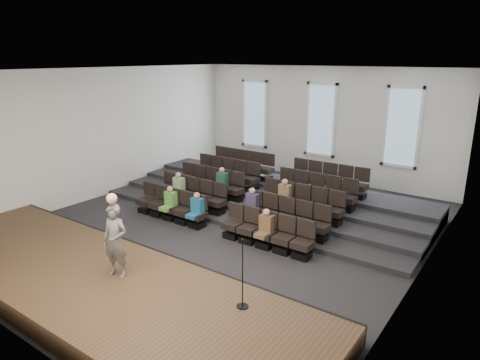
# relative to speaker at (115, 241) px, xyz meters

# --- Properties ---
(ground) EXTENTS (14.00, 14.00, 0.00)m
(ground) POSITION_rel_speaker_xyz_m (-0.49, 4.77, -1.37)
(ground) COLOR black
(ground) RESTS_ON ground
(ceiling) EXTENTS (12.00, 14.00, 0.02)m
(ceiling) POSITION_rel_speaker_xyz_m (-0.49, 4.77, 3.64)
(ceiling) COLOR white
(ceiling) RESTS_ON ground
(wall_back) EXTENTS (12.00, 0.04, 5.00)m
(wall_back) POSITION_rel_speaker_xyz_m (-0.49, 11.79, 1.13)
(wall_back) COLOR silver
(wall_back) RESTS_ON ground
(wall_left) EXTENTS (0.04, 14.00, 5.00)m
(wall_left) POSITION_rel_speaker_xyz_m (-6.51, 4.77, 1.13)
(wall_left) COLOR silver
(wall_left) RESTS_ON ground
(wall_right) EXTENTS (0.04, 14.00, 5.00)m
(wall_right) POSITION_rel_speaker_xyz_m (5.53, 4.77, 1.13)
(wall_right) COLOR silver
(wall_right) RESTS_ON ground
(stage) EXTENTS (11.80, 3.60, 0.50)m
(stage) POSITION_rel_speaker_xyz_m (-0.49, -0.33, -1.12)
(stage) COLOR #42301C
(stage) RESTS_ON ground
(stage_lip) EXTENTS (11.80, 0.06, 0.52)m
(stage_lip) POSITION_rel_speaker_xyz_m (-0.49, 1.44, -1.12)
(stage_lip) COLOR black
(stage_lip) RESTS_ON ground
(risers) EXTENTS (11.80, 4.80, 0.60)m
(risers) POSITION_rel_speaker_xyz_m (-0.49, 7.94, -1.17)
(risers) COLOR black
(risers) RESTS_ON ground
(seating_rows) EXTENTS (6.80, 4.70, 1.67)m
(seating_rows) POSITION_rel_speaker_xyz_m (-0.49, 6.31, -0.68)
(seating_rows) COLOR black
(seating_rows) RESTS_ON ground
(windows) EXTENTS (8.44, 0.10, 3.24)m
(windows) POSITION_rel_speaker_xyz_m (-0.49, 11.72, 1.33)
(windows) COLOR white
(windows) RESTS_ON wall_back
(audience) EXTENTS (4.85, 2.64, 1.10)m
(audience) POSITION_rel_speaker_xyz_m (-0.85, 5.07, -0.56)
(audience) COLOR #5DA241
(audience) RESTS_ON seating_rows
(speaker) EXTENTS (0.71, 0.55, 1.73)m
(speaker) POSITION_rel_speaker_xyz_m (0.00, 0.00, 0.00)
(speaker) COLOR #5A5755
(speaker) RESTS_ON stage
(mic_stand) EXTENTS (0.25, 0.25, 1.50)m
(mic_stand) POSITION_rel_speaker_xyz_m (3.12, 0.61, -0.42)
(mic_stand) COLOR black
(mic_stand) RESTS_ON stage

